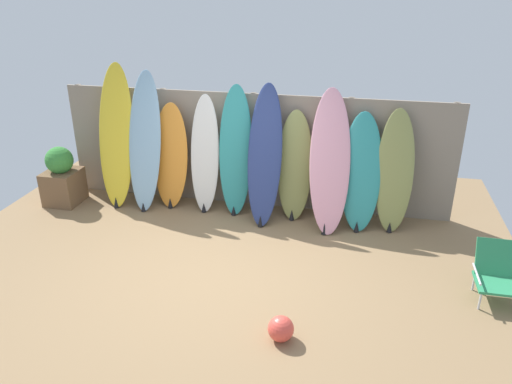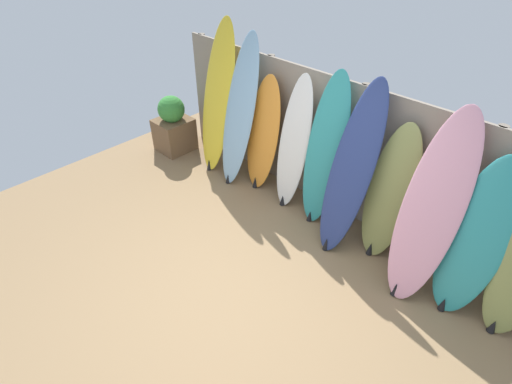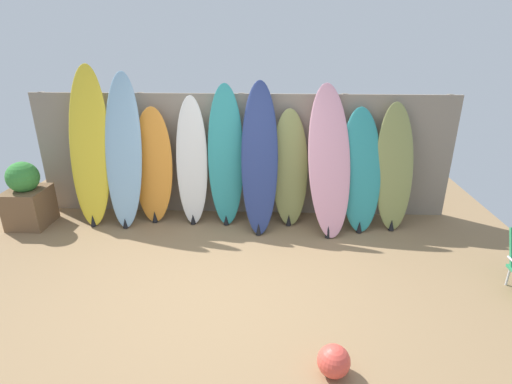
# 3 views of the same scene
# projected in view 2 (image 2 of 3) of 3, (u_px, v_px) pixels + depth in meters

# --- Properties ---
(ground) EXTENTS (7.68, 7.68, 0.00)m
(ground) POSITION_uv_depth(u_px,v_px,m) (238.00, 294.00, 4.33)
(ground) COLOR #8E704C
(fence_back) EXTENTS (6.08, 0.11, 1.80)m
(fence_back) POSITION_uv_depth(u_px,v_px,m) (353.00, 154.00, 4.95)
(fence_back) COLOR gray
(fence_back) RESTS_ON ground
(surfboard_yellow_0) EXTENTS (0.59, 0.63, 2.21)m
(surfboard_yellow_0) POSITION_uv_depth(u_px,v_px,m) (218.00, 100.00, 5.80)
(surfboard_yellow_0) COLOR yellow
(surfboard_yellow_0) RESTS_ON ground
(surfboard_skyblue_1) EXTENTS (0.53, 0.66, 2.12)m
(surfboard_skyblue_1) POSITION_uv_depth(u_px,v_px,m) (240.00, 113.00, 5.55)
(surfboard_skyblue_1) COLOR #8CB7D6
(surfboard_skyblue_1) RESTS_ON ground
(surfboard_orange_2) EXTENTS (0.58, 0.39, 1.64)m
(surfboard_orange_2) POSITION_uv_depth(u_px,v_px,m) (263.00, 135.00, 5.53)
(surfboard_orange_2) COLOR orange
(surfboard_orange_2) RESTS_ON ground
(surfboard_white_3) EXTENTS (0.46, 0.42, 1.80)m
(surfboard_white_3) POSITION_uv_depth(u_px,v_px,m) (293.00, 145.00, 5.16)
(surfboard_white_3) COLOR white
(surfboard_white_3) RESTS_ON ground
(surfboard_teal_4) EXTENTS (0.53, 0.47, 1.96)m
(surfboard_teal_4) POSITION_uv_depth(u_px,v_px,m) (325.00, 153.00, 4.84)
(surfboard_teal_4) COLOR teal
(surfboard_teal_4) RESTS_ON ground
(surfboard_navy_5) EXTENTS (0.52, 0.76, 2.02)m
(surfboard_navy_5) POSITION_uv_depth(u_px,v_px,m) (351.00, 172.00, 4.47)
(surfboard_navy_5) COLOR navy
(surfboard_navy_5) RESTS_ON ground
(surfboard_olive_6) EXTENTS (0.55, 0.48, 1.63)m
(surfboard_olive_6) POSITION_uv_depth(u_px,v_px,m) (389.00, 195.00, 4.44)
(surfboard_olive_6) COLOR olive
(surfboard_olive_6) RESTS_ON ground
(surfboard_pink_7) EXTENTS (0.68, 0.91, 1.98)m
(surfboard_pink_7) POSITION_uv_depth(u_px,v_px,m) (432.00, 210.00, 3.95)
(surfboard_pink_7) COLOR pink
(surfboard_pink_7) RESTS_ON ground
(surfboard_teal_8) EXTENTS (0.61, 0.65, 1.67)m
(surfboard_teal_8) POSITION_uv_depth(u_px,v_px,m) (476.00, 240.00, 3.83)
(surfboard_teal_8) COLOR teal
(surfboard_teal_8) RESTS_ON ground
(planter_box) EXTENTS (0.51, 0.56, 0.94)m
(planter_box) POSITION_uv_depth(u_px,v_px,m) (173.00, 126.00, 6.58)
(planter_box) COLOR brown
(planter_box) RESTS_ON ground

